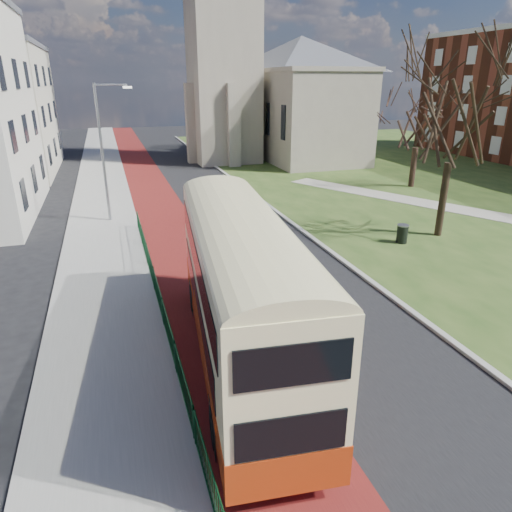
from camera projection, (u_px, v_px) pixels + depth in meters
name	position (u px, v px, depth m)	size (l,w,h in m)	color
ground	(279.00, 373.00, 13.75)	(160.00, 160.00, 0.00)	black
road_carriageway	(199.00, 206.00, 31.94)	(9.00, 120.00, 0.01)	black
bus_lane	(160.00, 209.00, 31.17)	(3.40, 120.00, 0.01)	#591414
pavement_west	(102.00, 213.00, 30.06)	(4.00, 120.00, 0.12)	gray
kerb_west	(133.00, 211.00, 30.63)	(0.25, 120.00, 0.13)	#999993
kerb_east	(253.00, 194.00, 35.01)	(0.25, 80.00, 0.13)	#999993
grass_green	(465.00, 179.00, 40.71)	(40.00, 80.00, 0.04)	#2B4719
pedestrian_railing	(163.00, 311.00, 16.26)	(0.07, 24.00, 1.12)	#0D3B1C
gothic_church	(266.00, 29.00, 46.35)	(16.38, 18.00, 40.00)	gray
streetlamp	(104.00, 147.00, 26.84)	(2.13, 0.18, 8.00)	gray
bus	(240.00, 285.00, 13.39)	(3.74, 11.27, 4.63)	#A3320F
winter_tree_near	(458.00, 100.00, 23.27)	(9.33, 9.33, 10.51)	black
winter_tree_far	(420.00, 116.00, 35.71)	(6.92, 6.92, 8.12)	#302018
litter_bin	(402.00, 234.00, 24.49)	(0.63, 0.63, 1.00)	black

